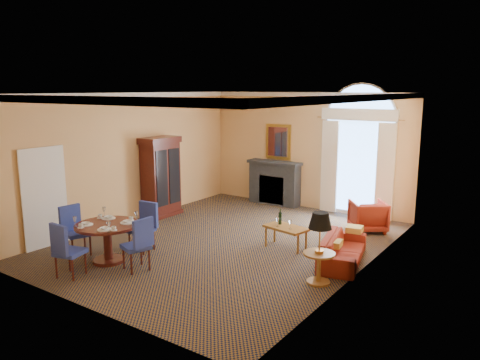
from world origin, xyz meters
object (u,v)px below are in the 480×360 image
Objects in this scene: armchair at (368,216)px; coffee_table at (286,228)px; side_table at (320,238)px; armoire at (161,178)px; sofa at (343,249)px; dining_table at (107,234)px.

coffee_table reaches higher than armchair.
side_table reaches higher than coffee_table.
armoire reaches higher than side_table.
coffee_table reaches higher than sofa.
side_table is (1.37, -1.28, 0.38)m from coffee_table.
armoire is 3.45m from dining_table.
coffee_table is at bearing 136.93° from side_table.
dining_table is 0.98× the size of side_table.
coffee_table is 1.91m from side_table.
side_table is at bearing -17.33° from armoire.
armoire is 1.69× the size of side_table.
armchair is 2.36m from coffee_table.
armchair is at bearing 75.99° from coffee_table.
armchair is (-0.31, 2.24, 0.10)m from sofa.
sofa is at bearing -5.30° from armoire.
armchair is 3.46m from side_table.
dining_table is (1.54, -3.05, -0.44)m from armoire.
armoire is 1.72× the size of dining_table.
coffee_table is at bearing 48.03° from dining_table.
dining_table is 1.52× the size of armchair.
sofa is at bearing 60.31° from armchair.
coffee_table is (-1.01, -2.13, 0.06)m from armchair.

